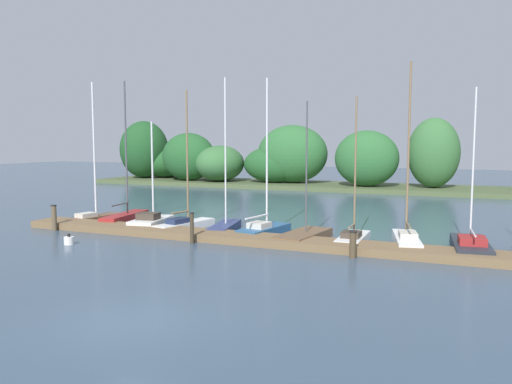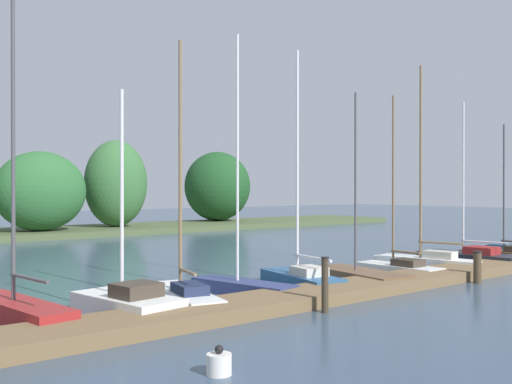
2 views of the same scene
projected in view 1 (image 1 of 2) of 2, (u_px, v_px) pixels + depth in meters
name	position (u px, v px, depth m)	size (l,w,h in m)	color
ground	(131.00, 322.00, 13.04)	(160.00, 160.00, 0.00)	#384C60
dock_pier	(278.00, 241.00, 22.67)	(27.47, 1.80, 0.35)	brown
far_shore	(299.00, 160.00, 51.15)	(60.91, 8.57, 6.88)	#4C5B38
sailboat_0	(94.00, 215.00, 29.11)	(1.46, 3.84, 7.88)	brown
sailboat_1	(127.00, 216.00, 28.89)	(1.45, 4.24, 7.91)	maroon
sailboat_2	(152.00, 221.00, 27.15)	(1.82, 3.33, 5.61)	white
sailboat_3	(186.00, 222.00, 26.73)	(1.75, 4.12, 7.21)	white
sailboat_4	(225.00, 225.00, 26.14)	(1.62, 3.73, 7.77)	navy
sailboat_5	(265.00, 228.00, 25.05)	(1.71, 3.70, 7.62)	#285684
sailboat_6	(305.00, 235.00, 23.76)	(1.89, 4.03, 6.41)	brown
sailboat_7	(353.00, 237.00, 22.95)	(1.12, 3.47, 6.55)	white
sailboat_8	(406.00, 237.00, 22.39)	(1.76, 4.24, 8.00)	white
sailboat_9	(470.00, 245.00, 21.13)	(1.78, 4.31, 6.78)	#232833
mooring_piling_0	(54.00, 218.00, 26.26)	(0.29, 0.29, 1.33)	brown
mooring_piling_1	(192.00, 228.00, 22.90)	(0.20, 0.20, 1.42)	#3D3323
mooring_piling_2	(353.00, 244.00, 20.11)	(0.30, 0.30, 1.07)	#4C3D28
channel_buoy_0	(69.00, 240.00, 22.76)	(0.43, 0.43, 0.50)	white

